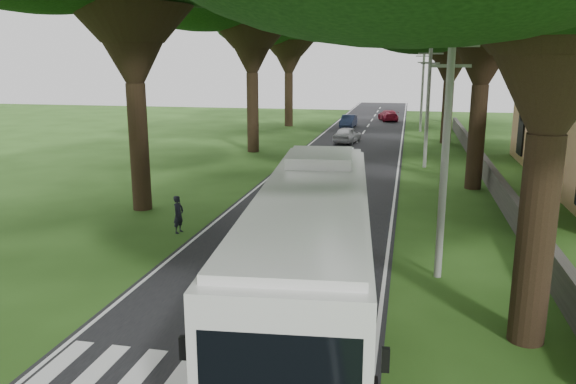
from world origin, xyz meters
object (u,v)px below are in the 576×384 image
Objects in this scene: distant_car_a at (347,135)px; distant_car_c at (388,115)px; pole_near at (445,151)px; pole_far at (422,89)px; pedestrian at (178,214)px; distant_car_b at (348,121)px; coach_bus at (312,252)px; pole_mid at (428,104)px.

distant_car_a is 19.54m from distant_car_c.
pole_near reaches higher than distant_car_c.
distant_car_a reaches higher than distant_car_c.
pole_far is at bearing -112.49° from distant_car_a.
distant_car_b is at bearing 6.30° from pedestrian.
coach_bus reaches higher than pedestrian.
pole_far is (0.00, 40.00, 0.00)m from pole_near.
distant_car_b is (-4.00, 46.28, -1.41)m from coach_bus.
pole_mid is at bearing -68.30° from distant_car_b.
pole_mid is at bearing 76.43° from coach_bus.
distant_car_a is at bearing 121.77° from pole_mid.
pedestrian is at bearing 91.91° from distant_car_a.
coach_bus is at bearing -128.40° from pole_near.
pole_near is 1.00× the size of pole_far.
distant_car_b is 0.89× the size of distant_car_c.
pole_mid reaches higher than distant_car_c.
distant_car_b is 2.51× the size of pedestrian.
distant_car_c is at bearing -87.86° from distant_car_a.
distant_car_c is (-3.57, 49.52, -3.51)m from pole_near.
pole_near is at bearing 111.96° from distant_car_a.
pedestrian is at bearing 164.86° from pole_near.
pole_mid is 2.04× the size of distant_car_b.
pole_near is 1.80× the size of distant_car_c.
distant_car_c is 47.22m from pedestrian.
pole_mid and pole_far have the same top height.
coach_bus reaches higher than distant_car_c.
pole_mid reaches higher than distant_car_a.
pole_far is 8.47m from distant_car_b.
distant_car_b is at bearing -74.15° from distant_car_a.
distant_car_a is at bearing 2.15° from pedestrian.
pole_near reaches higher than coach_bus.
pole_mid is 24.71m from coach_bus.
distant_car_a is 27.68m from pedestrian.
pole_far is at bearing 97.31° from distant_car_c.
pedestrian is (-2.80, -39.13, 0.10)m from distant_car_b.
pedestrian is (-10.27, 2.78, -3.40)m from pole_near.
pole_mid is 1.80× the size of distant_car_c.
pedestrian is at bearing 128.11° from coach_bus.
pole_far reaches higher than distant_car_a.
pedestrian reaches higher than distant_car_b.
pole_near is 2.04× the size of distant_car_b.
pedestrian is (-6.70, -46.74, 0.11)m from distant_car_c.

